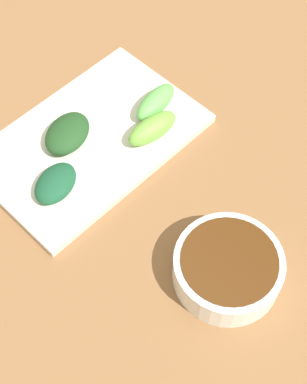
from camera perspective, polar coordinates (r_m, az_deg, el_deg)
tabletop at (r=0.75m, az=-2.75°, el=0.65°), size 2.10×2.10×0.02m
sauce_bowl at (r=0.66m, az=7.31°, el=-7.38°), size 0.12×0.12×0.04m
serving_plate at (r=0.78m, az=-6.21°, el=5.04°), size 0.19×0.29×0.01m
broccoli_stalk_0 at (r=0.76m, az=-0.12°, el=6.27°), size 0.04×0.08×0.03m
broccoli_leafy_1 at (r=0.76m, az=-8.46°, el=5.70°), size 0.07×0.09×0.03m
broccoli_stalk_2 at (r=0.79m, az=0.21°, el=8.82°), size 0.04×0.08×0.03m
broccoli_leafy_3 at (r=0.72m, az=-9.60°, el=0.84°), size 0.06×0.07×0.02m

